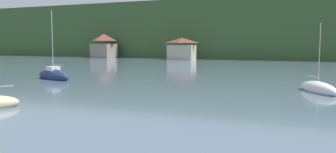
{
  "coord_description": "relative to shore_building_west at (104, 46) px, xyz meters",
  "views": [
    {
      "loc": [
        11.0,
        26.64,
        4.5
      ],
      "look_at": [
        0.0,
        51.04,
        2.0
      ],
      "focal_mm": 38.63,
      "sensor_mm": 36.0,
      "label": 1
    }
  ],
  "objects": [
    {
      "name": "shore_building_westcentral",
      "position": [
        25.48,
        -1.05,
        -0.69
      ],
      "size": [
        7.32,
        4.1,
        5.86
      ],
      "color": "#BCB29E",
      "rests_on": "ground_plane"
    },
    {
      "name": "sailboat_far_4",
      "position": [
        61.02,
        -55.42,
        -3.22
      ],
      "size": [
        4.26,
        5.67,
        6.68
      ],
      "rotation": [
        0.0,
        0.0,
        5.26
      ],
      "color": "white",
      "rests_on": "ground_plane"
    },
    {
      "name": "shore_building_west",
      "position": [
        0.0,
        0.0,
        0.0
      ],
      "size": [
        6.32,
        6.3,
        7.2
      ],
      "color": "gray",
      "rests_on": "ground_plane"
    },
    {
      "name": "wooded_hillside",
      "position": [
        55.1,
        32.58,
        3.69
      ],
      "size": [
        352.0,
        48.92,
        31.94
      ],
      "color": "#38562D",
      "rests_on": "ground_plane"
    },
    {
      "name": "sailboat_far_1",
      "position": [
        30.56,
        -55.89,
        -3.09
      ],
      "size": [
        7.0,
        4.12,
        8.93
      ],
      "rotation": [
        0.0,
        0.0,
        2.78
      ],
      "color": "navy",
      "rests_on": "ground_plane"
    }
  ]
}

